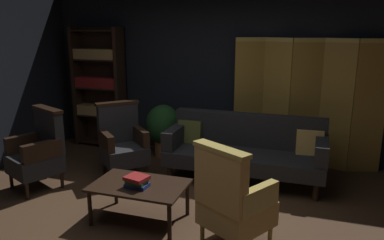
# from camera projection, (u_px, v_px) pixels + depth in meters

# --- Properties ---
(ground_plane) EXTENTS (10.00, 10.00, 0.00)m
(ground_plane) POSITION_uv_depth(u_px,v_px,m) (169.00, 222.00, 4.06)
(ground_plane) COLOR #3D2819
(back_wall) EXTENTS (7.20, 0.10, 2.80)m
(back_wall) POSITION_uv_depth(u_px,v_px,m) (225.00, 69.00, 5.98)
(back_wall) COLOR black
(back_wall) RESTS_ON ground_plane
(folding_screen) EXTENTS (2.14, 0.25, 1.90)m
(folding_screen) POSITION_uv_depth(u_px,v_px,m) (306.00, 102.00, 5.51)
(folding_screen) COLOR olive
(folding_screen) RESTS_ON ground_plane
(bookshelf) EXTENTS (0.90, 0.32, 2.05)m
(bookshelf) POSITION_uv_depth(u_px,v_px,m) (100.00, 86.00, 6.48)
(bookshelf) COLOR black
(bookshelf) RESTS_ON ground_plane
(velvet_couch) EXTENTS (2.12, 0.78, 0.88)m
(velvet_couch) POSITION_uv_depth(u_px,v_px,m) (245.00, 148.00, 5.12)
(velvet_couch) COLOR black
(velvet_couch) RESTS_ON ground_plane
(coffee_table) EXTENTS (1.00, 0.64, 0.42)m
(coffee_table) POSITION_uv_depth(u_px,v_px,m) (139.00, 188.00, 4.02)
(coffee_table) COLOR black
(coffee_table) RESTS_ON ground_plane
(armchair_gilt_accent) EXTENTS (0.79, 0.79, 1.04)m
(armchair_gilt_accent) POSITION_uv_depth(u_px,v_px,m) (232.00, 200.00, 3.49)
(armchair_gilt_accent) COLOR tan
(armchair_gilt_accent) RESTS_ON ground_plane
(armchair_wing_left) EXTENTS (0.82, 0.82, 1.04)m
(armchair_wing_left) POSITION_uv_depth(u_px,v_px,m) (122.00, 143.00, 5.21)
(armchair_wing_left) COLOR black
(armchair_wing_left) RESTS_ON ground_plane
(armchair_wing_right) EXTENTS (0.77, 0.76, 1.04)m
(armchair_wing_right) POSITION_uv_depth(u_px,v_px,m) (39.00, 151.00, 4.85)
(armchair_wing_right) COLOR black
(armchair_wing_right) RESTS_ON ground_plane
(potted_plant) EXTENTS (0.56, 0.56, 0.85)m
(potted_plant) POSITION_uv_depth(u_px,v_px,m) (163.00, 127.00, 6.02)
(potted_plant) COLOR brown
(potted_plant) RESTS_ON ground_plane
(book_navy_cloth) EXTENTS (0.24, 0.17, 0.04)m
(book_navy_cloth) POSITION_uv_depth(u_px,v_px,m) (137.00, 185.00, 3.93)
(book_navy_cloth) COLOR navy
(book_navy_cloth) RESTS_ON coffee_table
(book_green_cloth) EXTENTS (0.21, 0.17, 0.04)m
(book_green_cloth) POSITION_uv_depth(u_px,v_px,m) (137.00, 182.00, 3.92)
(book_green_cloth) COLOR #1E4C28
(book_green_cloth) RESTS_ON book_navy_cloth
(book_red_leather) EXTENTS (0.26, 0.24, 0.04)m
(book_red_leather) POSITION_uv_depth(u_px,v_px,m) (137.00, 178.00, 3.91)
(book_red_leather) COLOR maroon
(book_red_leather) RESTS_ON book_green_cloth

